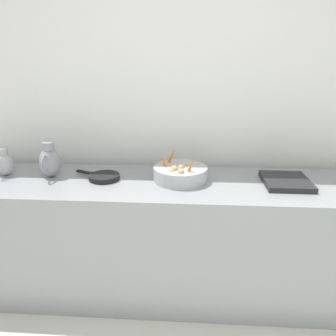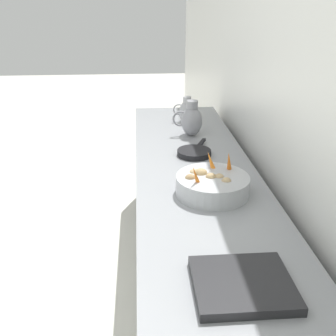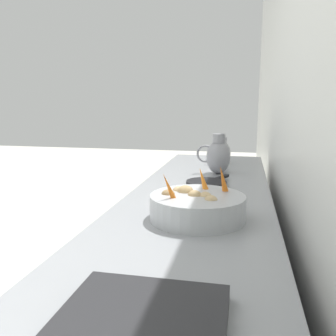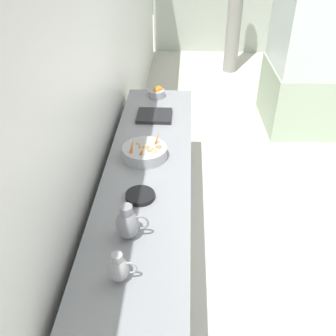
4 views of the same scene
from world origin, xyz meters
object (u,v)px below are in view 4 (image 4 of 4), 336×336
object	(u,v)px
orange_bowl	(157,92)
glass_block_booth	(317,52)
vegetable_colander	(145,152)
skillet_on_counter	(140,196)
metal_pitcher_tall	(128,223)
metal_pitcher_short	(119,268)

from	to	relation	value
orange_bowl	glass_block_booth	world-z (taller)	glass_block_booth
glass_block_booth	vegetable_colander	bearing A→B (deg)	-130.55
glass_block_booth	skillet_on_counter	bearing A→B (deg)	-124.61
metal_pitcher_tall	metal_pitcher_short	xyz separation A→B (m)	(-0.01, -0.34, -0.02)
vegetable_colander	skillet_on_counter	bearing A→B (deg)	-88.28
metal_pitcher_tall	metal_pitcher_short	bearing A→B (deg)	-90.88
metal_pitcher_tall	metal_pitcher_short	size ratio (longest dim) A/B	1.26
orange_bowl	glass_block_booth	size ratio (longest dim) A/B	0.09
skillet_on_counter	vegetable_colander	bearing A→B (deg)	91.72
vegetable_colander	metal_pitcher_short	xyz separation A→B (m)	(-0.02, -1.26, 0.04)
glass_block_booth	orange_bowl	bearing A→B (deg)	-150.37
metal_pitcher_short	glass_block_booth	size ratio (longest dim) A/B	0.10
metal_pitcher_tall	metal_pitcher_short	distance (m)	0.34
skillet_on_counter	glass_block_booth	bearing A→B (deg)	55.39
metal_pitcher_tall	orange_bowl	bearing A→B (deg)	89.45
orange_bowl	metal_pitcher_tall	distance (m)	2.12
metal_pitcher_tall	skillet_on_counter	bearing A→B (deg)	85.67
metal_pitcher_tall	skillet_on_counter	world-z (taller)	metal_pitcher_tall
metal_pitcher_tall	vegetable_colander	bearing A→B (deg)	89.18
orange_bowl	skillet_on_counter	world-z (taller)	orange_bowl
orange_bowl	metal_pitcher_short	bearing A→B (deg)	-90.60
orange_bowl	vegetable_colander	bearing A→B (deg)	-90.34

